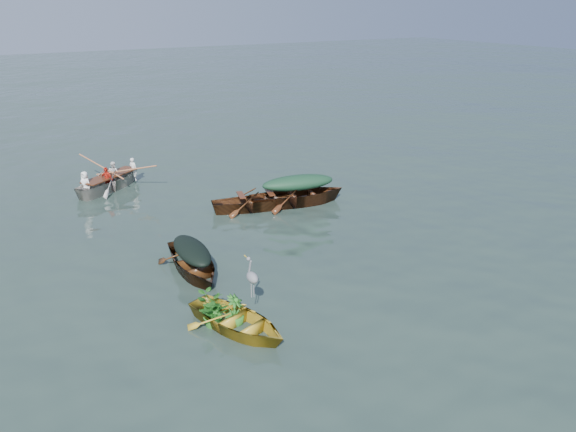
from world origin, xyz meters
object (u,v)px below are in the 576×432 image
Objects in this scene: yellow_dinghy at (238,330)px; green_tarp_boat at (298,205)px; open_wooden_boat at (256,210)px; rowed_boat at (112,189)px; heron at (252,284)px; dark_covered_boat at (193,272)px.

green_tarp_boat reaches higher than yellow_dinghy.
green_tarp_boat reaches higher than open_wooden_boat.
open_wooden_boat is at bearing -175.84° from rowed_boat.
rowed_boat is at bearing 52.98° from open_wooden_boat.
dark_covered_boat is at bearing 76.02° from heron.
rowed_boat is (-5.15, 4.96, 0.00)m from green_tarp_boat.
yellow_dinghy is 8.03m from green_tarp_boat.
yellow_dinghy is at bearing 164.61° from open_wooden_boat.
green_tarp_boat is (5.21, 6.11, 0.00)m from yellow_dinghy.
yellow_dinghy is at bearing -90.74° from dark_covered_boat.
rowed_boat is (-3.67, 4.66, 0.00)m from open_wooden_boat.
dark_covered_boat is (0.18, 3.07, 0.00)m from yellow_dinghy.
green_tarp_boat is 1.51m from open_wooden_boat.
dark_covered_boat is 0.90× the size of open_wooden_boat.
green_tarp_boat is 5.04× the size of heron.
yellow_dinghy is at bearing 150.91° from green_tarp_boat.
open_wooden_boat is at bearing 39.48° from yellow_dinghy.
rowed_boat is 10.88m from heron.
yellow_dinghy is at bearing 145.66° from rowed_boat.
green_tarp_boat is at bearing 30.95° from heron.
green_tarp_boat is at bearing -167.96° from rowed_boat.
heron is at bearing 148.29° from rowed_boat.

